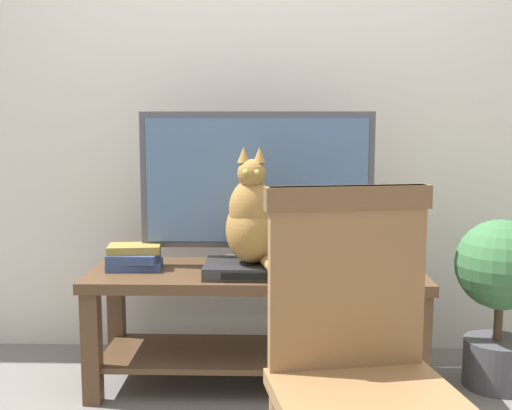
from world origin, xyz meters
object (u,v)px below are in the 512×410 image
cat (252,220)px  book_stack (134,257)px  wooden_chair (360,356)px  potted_plant (500,288)px  tv_stand (256,305)px  media_box (252,269)px  tv (257,185)px

cat → book_stack: (-0.50, 0.10, -0.18)m
cat → wooden_chair: 1.07m
book_stack → potted_plant: potted_plant is taller
wooden_chair → book_stack: 1.38m
cat → book_stack: size_ratio=1.96×
cat → potted_plant: size_ratio=0.65×
tv_stand → media_box: (-0.02, -0.08, 0.18)m
wooden_chair → potted_plant: wooden_chair is taller
tv_stand → tv: (0.00, 0.08, 0.50)m
media_box → potted_plant: bearing=4.9°
tv → book_stack: tv is taller
media_box → book_stack: (-0.50, 0.09, 0.02)m
tv → media_box: (-0.02, -0.16, -0.33)m
wooden_chair → book_stack: (-0.80, 1.12, -0.00)m
wooden_chair → tv: bearing=103.4°
tv → potted_plant: size_ratio=1.37×
wooden_chair → book_stack: wooden_chair is taller
tv_stand → tv: size_ratio=1.42×
book_stack → cat: bearing=-11.7°
media_box → tv: bearing=84.3°
tv → potted_plant: (1.02, -0.07, -0.43)m
media_box → cat: size_ratio=0.82×
tv_stand → tv: tv is taller
tv → wooden_chair: bearing=-76.6°
tv_stand → tv: bearing=90.0°
wooden_chair → media_box: bearing=106.1°
cat → tv: bearing=85.1°
media_box → wooden_chair: wooden_chair is taller
tv_stand → potted_plant: 1.03m
tv_stand → potted_plant: bearing=0.6°
cat → tv_stand: bearing=81.1°
cat → potted_plant: cat is taller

